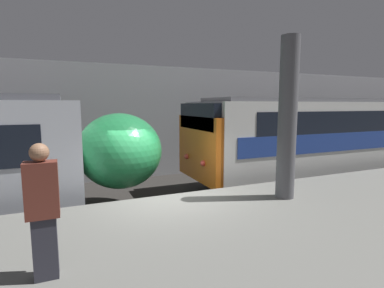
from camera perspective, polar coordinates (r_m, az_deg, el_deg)
ground_plane at (r=7.73m, az=-4.31°, el=-16.64°), size 120.00×120.00×0.00m
platform at (r=5.44m, az=4.86°, el=-21.75°), size 40.00×5.00×1.00m
station_rear_barrier at (r=12.94m, az=-13.13°, el=3.97°), size 50.00×0.15×4.81m
support_pillar_near at (r=7.17m, az=17.72°, el=4.57°), size 0.42×0.42×3.68m
person_walking at (r=4.16m, az=-26.53°, el=-10.90°), size 0.38×0.24×1.71m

